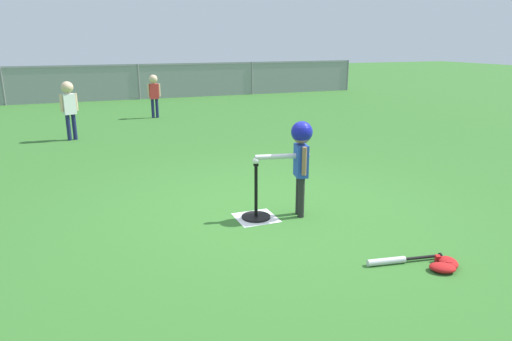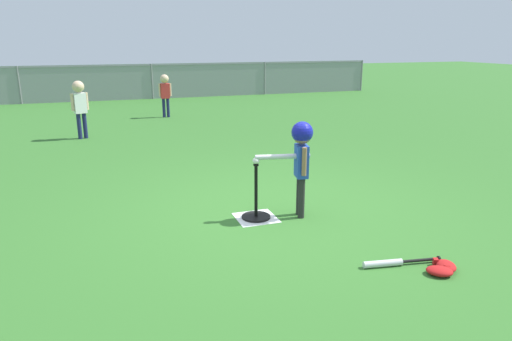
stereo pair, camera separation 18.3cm
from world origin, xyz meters
name	(u,v)px [view 1 (the left image)]	position (x,y,z in m)	size (l,w,h in m)	color
ground_plane	(273,211)	(0.00, 0.00, 0.00)	(60.00, 60.00, 0.00)	#336B28
home_plate	(256,218)	(-0.26, -0.13, 0.00)	(0.44, 0.44, 0.01)	white
batting_tee	(256,210)	(-0.26, -0.13, 0.10)	(0.32, 0.32, 0.62)	black
baseball_on_tee	(256,161)	(-0.26, -0.13, 0.66)	(0.07, 0.07, 0.07)	white
batter_child	(300,149)	(0.22, -0.23, 0.76)	(0.62, 0.30, 1.07)	#262626
fielder_deep_center	(154,90)	(-0.15, 7.19, 0.69)	(0.32, 0.21, 1.08)	#191E4C
fielder_deep_right	(69,103)	(-2.13, 5.07, 0.74)	(0.32, 0.23, 1.15)	#191E4C
spare_bat_silver	(394,260)	(0.49, -1.59, 0.03)	(0.72, 0.17, 0.06)	silver
glove_by_plate	(448,262)	(0.90, -1.80, 0.04)	(0.24, 0.27, 0.07)	#B21919
glove_near_bats	(443,268)	(0.78, -1.86, 0.04)	(0.27, 0.25, 0.07)	#B21919
outfield_fence	(139,81)	(0.00, 11.19, 0.62)	(16.06, 0.06, 1.15)	slate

